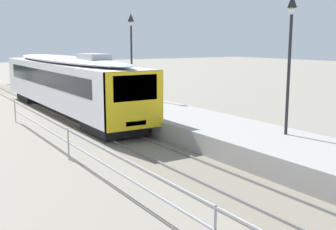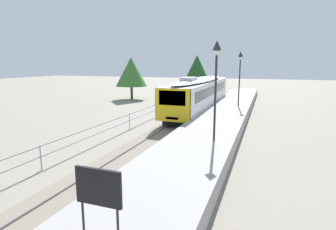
{
  "view_description": "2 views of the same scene",
  "coord_description": "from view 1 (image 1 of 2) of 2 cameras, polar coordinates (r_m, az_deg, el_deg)",
  "views": [
    {
      "loc": [
        -8.38,
        5.74,
        4.5
      ],
      "look_at": [
        0.4,
        19.69,
        1.6
      ],
      "focal_mm": 44.75,
      "sensor_mm": 36.0,
      "label": 1
    },
    {
      "loc": [
        6.66,
        2.45,
        5.04
      ],
      "look_at": [
        0.4,
        19.69,
        1.6
      ],
      "focal_mm": 28.99,
      "sensor_mm": 36.0,
      "label": 2
    }
  ],
  "objects": [
    {
      "name": "station_platform",
      "position": [
        20.4,
        3.32,
        -1.49
      ],
      "size": [
        3.9,
        60.0,
        0.9
      ],
      "primitive_type": "cube",
      "color": "#999691",
      "rests_on": "ground"
    },
    {
      "name": "ground_plane",
      "position": [
        17.71,
        -13.47,
        -5.02
      ],
      "size": [
        160.0,
        160.0,
        0.0
      ],
      "primitive_type": "plane",
      "color": "gray"
    },
    {
      "name": "carpark_fence",
      "position": [
        8.83,
        6.45,
        -14.1
      ],
      "size": [
        0.06,
        36.06,
        1.25
      ],
      "color": "#9EA0A5",
      "rests_on": "ground"
    },
    {
      "name": "commuter_train",
      "position": [
        26.56,
        -13.71,
        4.61
      ],
      "size": [
        2.82,
        18.52,
        3.74
      ],
      "color": "silver",
      "rests_on": "track_rails"
    },
    {
      "name": "platform_lamp_mid_platform",
      "position": [
        16.74,
        16.33,
        10.0
      ],
      "size": [
        0.34,
        0.34,
        5.35
      ],
      "color": "#232328",
      "rests_on": "station_platform"
    },
    {
      "name": "track_rails",
      "position": [
        18.83,
        -4.8,
        -3.77
      ],
      "size": [
        3.2,
        60.0,
        0.14
      ],
      "color": "slate",
      "rests_on": "ground"
    },
    {
      "name": "platform_lamp_far_end",
      "position": [
        27.31,
        -5.03,
        10.2
      ],
      "size": [
        0.34,
        0.34,
        5.35
      ],
      "color": "#232328",
      "rests_on": "station_platform"
    }
  ]
}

